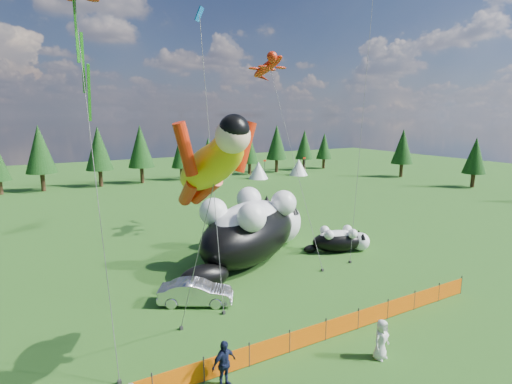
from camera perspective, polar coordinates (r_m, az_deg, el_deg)
ground at (r=21.52m, az=2.40°, el=-17.46°), size 160.00×160.00×0.00m
safety_fence at (r=19.12m, az=7.45°, el=-19.74°), size 22.06×0.06×1.10m
tree_line at (r=62.19m, az=-20.02°, el=4.52°), size 90.00×4.00×8.00m
festival_tents at (r=60.52m, az=-8.74°, el=2.41°), size 50.00×3.20×2.80m
cat_large at (r=28.55m, az=-0.36°, el=-5.16°), size 12.14×9.31×4.87m
cat_small at (r=31.22m, az=11.97°, el=-6.70°), size 5.02×3.15×1.89m
car at (r=22.79m, az=-8.59°, el=-14.00°), size 4.22×3.22×1.33m
spectator_c at (r=16.50m, az=-4.60°, el=-23.30°), size 1.23×0.85×1.90m
spectator_e at (r=18.78m, az=17.46°, el=-19.45°), size 0.95×0.71×1.76m
superhero_kite at (r=14.89m, az=-6.63°, el=3.66°), size 5.06×6.38×10.86m
gecko_kite at (r=34.12m, az=1.66°, el=17.43°), size 3.32×12.32×16.85m
diamond_kite_a at (r=23.44m, az=-7.94°, el=22.27°), size 1.10×4.42×16.46m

